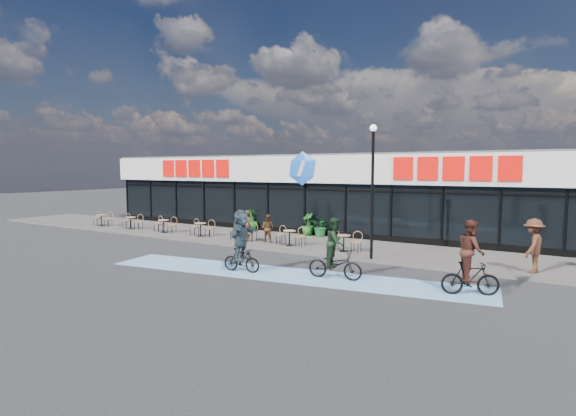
% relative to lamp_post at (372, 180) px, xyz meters
% --- Properties ---
extents(ground, '(120.00, 120.00, 0.00)m').
position_rel_lamp_post_xyz_m(ground, '(-5.77, -2.30, -3.32)').
color(ground, '#28282B').
rests_on(ground, ground).
extents(sidewalk, '(44.00, 5.00, 0.10)m').
position_rel_lamp_post_xyz_m(sidewalk, '(-5.77, 2.20, -3.27)').
color(sidewalk, '#615A56').
rests_on(sidewalk, ground).
extents(bike_lane, '(14.17, 4.13, 0.01)m').
position_rel_lamp_post_xyz_m(bike_lane, '(-1.77, -3.80, -3.31)').
color(bike_lane, '#70A4D4').
rests_on(bike_lane, ground).
extents(building, '(30.60, 6.57, 4.75)m').
position_rel_lamp_post_xyz_m(building, '(-5.77, 7.63, -0.98)').
color(building, black).
rests_on(building, ground).
extents(lamp_post, '(0.28, 0.28, 5.45)m').
position_rel_lamp_post_xyz_m(lamp_post, '(0.00, 0.00, 0.00)').
color(lamp_post, black).
rests_on(lamp_post, sidewalk).
extents(bistro_set_0, '(1.54, 0.62, 0.90)m').
position_rel_lamp_post_xyz_m(bistro_set_0, '(-18.72, 1.07, -2.76)').
color(bistro_set_0, tan).
rests_on(bistro_set_0, sidewalk).
extents(bistro_set_1, '(1.54, 0.62, 0.90)m').
position_rel_lamp_post_xyz_m(bistro_set_1, '(-15.88, 1.07, -2.76)').
color(bistro_set_1, tan).
rests_on(bistro_set_1, sidewalk).
extents(bistro_set_2, '(1.54, 0.62, 0.90)m').
position_rel_lamp_post_xyz_m(bistro_set_2, '(-13.04, 1.07, -2.76)').
color(bistro_set_2, tan).
rests_on(bistro_set_2, sidewalk).
extents(bistro_set_3, '(1.54, 0.62, 0.90)m').
position_rel_lamp_post_xyz_m(bistro_set_3, '(-10.20, 1.07, -2.76)').
color(bistro_set_3, tan).
rests_on(bistro_set_3, sidewalk).
extents(bistro_set_4, '(1.54, 0.62, 0.90)m').
position_rel_lamp_post_xyz_m(bistro_set_4, '(-7.36, 1.07, -2.76)').
color(bistro_set_4, tan).
rests_on(bistro_set_4, sidewalk).
extents(bistro_set_5, '(1.54, 0.62, 0.90)m').
position_rel_lamp_post_xyz_m(bistro_set_5, '(-4.52, 1.07, -2.76)').
color(bistro_set_5, tan).
rests_on(bistro_set_5, sidewalk).
extents(bistro_set_6, '(1.54, 0.62, 0.90)m').
position_rel_lamp_post_xyz_m(bistro_set_6, '(-1.68, 1.07, -2.76)').
color(bistro_set_6, tan).
rests_on(bistro_set_6, sidewalk).
extents(potted_plant_left, '(0.91, 0.91, 1.26)m').
position_rel_lamp_post_xyz_m(potted_plant_left, '(-9.27, 4.43, -2.59)').
color(potted_plant_left, '#1F5C1A').
rests_on(potted_plant_left, sidewalk).
extents(potted_plant_mid, '(0.96, 0.96, 1.25)m').
position_rel_lamp_post_xyz_m(potted_plant_mid, '(-5.40, 4.37, -2.59)').
color(potted_plant_mid, '#1A5B1A').
rests_on(potted_plant_mid, sidewalk).
extents(potted_plant_right, '(1.11, 0.99, 1.13)m').
position_rel_lamp_post_xyz_m(potted_plant_right, '(-4.53, 4.30, -2.65)').
color(potted_plant_right, '#195825').
rests_on(potted_plant_right, sidewalk).
extents(patron_left, '(0.63, 0.47, 1.57)m').
position_rel_lamp_post_xyz_m(patron_left, '(-7.05, 1.00, -2.43)').
color(patron_left, '#502D1C').
rests_on(patron_left, sidewalk).
extents(patron_right, '(0.75, 0.62, 1.42)m').
position_rel_lamp_post_xyz_m(patron_right, '(-5.98, 1.26, -2.51)').
color(patron_right, '#442B18').
rests_on(patron_right, sidewalk).
extents(pedestrian_a, '(0.96, 1.37, 1.94)m').
position_rel_lamp_post_xyz_m(pedestrian_a, '(5.76, 0.71, -2.25)').
color(pedestrian_a, '#4D2B1B').
rests_on(pedestrian_a, sidewalk).
extents(cyclist_a, '(1.98, 0.91, 2.13)m').
position_rel_lamp_post_xyz_m(cyclist_a, '(0.01, -3.45, -2.49)').
color(cyclist_a, black).
rests_on(cyclist_a, ground).
extents(cyclist_b, '(1.74, 1.10, 2.29)m').
position_rel_lamp_post_xyz_m(cyclist_b, '(4.32, -3.13, -2.31)').
color(cyclist_b, black).
rests_on(cyclist_b, ground).
extents(cyclist_c, '(1.52, 1.78, 2.31)m').
position_rel_lamp_post_xyz_m(cyclist_c, '(-3.37, -4.29, -2.16)').
color(cyclist_c, black).
rests_on(cyclist_c, ground).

